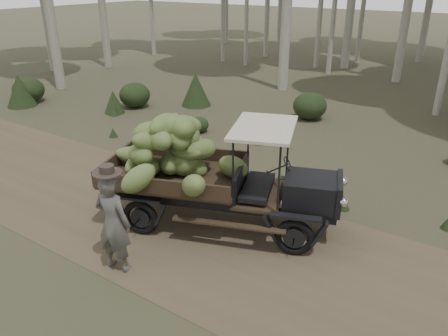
{
  "coord_description": "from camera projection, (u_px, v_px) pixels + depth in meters",
  "views": [
    {
      "loc": [
        3.97,
        -5.76,
        4.59
      ],
      "look_at": [
        -0.24,
        0.55,
        1.22
      ],
      "focal_mm": 35.0,
      "sensor_mm": 36.0,
      "label": 1
    }
  ],
  "objects": [
    {
      "name": "farmer",
      "position": [
        113.0,
        222.0,
        7.1
      ],
      "size": [
        0.7,
        0.54,
        1.91
      ],
      "rotation": [
        0.0,
        0.0,
        3.3
      ],
      "color": "#524F4B",
      "rests_on": "ground"
    },
    {
      "name": "banana_truck",
      "position": [
        195.0,
        159.0,
        8.35
      ],
      "size": [
        4.8,
        3.15,
        2.31
      ],
      "rotation": [
        0.0,
        0.0,
        0.35
      ],
      "color": "black",
      "rests_on": "ground"
    },
    {
      "name": "ground",
      "position": [
        218.0,
        239.0,
        8.26
      ],
      "size": [
        120.0,
        120.0,
        0.0
      ],
      "primitive_type": "plane",
      "color": "#473D2B",
      "rests_on": "ground"
    },
    {
      "name": "dirt_track",
      "position": [
        218.0,
        239.0,
        8.26
      ],
      "size": [
        70.0,
        4.0,
        0.01
      ],
      "primitive_type": "cube",
      "color": "brown",
      "rests_on": "ground"
    },
    {
      "name": "undergrowth",
      "position": [
        242.0,
        156.0,
        10.66
      ],
      "size": [
        23.48,
        22.64,
        1.36
      ],
      "color": "#233319",
      "rests_on": "ground"
    }
  ]
}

